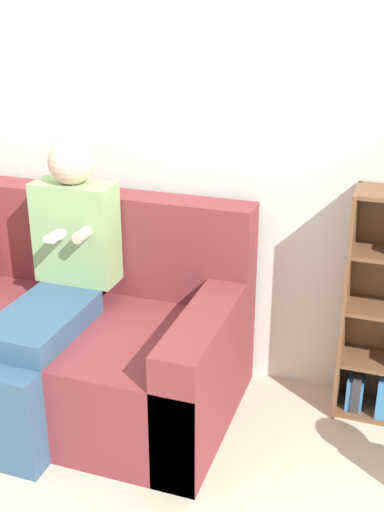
{
  "coord_description": "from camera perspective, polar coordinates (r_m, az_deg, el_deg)",
  "views": [
    {
      "loc": [
        1.64,
        -1.83,
        1.89
      ],
      "look_at": [
        0.79,
        0.63,
        0.81
      ],
      "focal_mm": 45.0,
      "sensor_mm": 36.0,
      "label": 1
    }
  ],
  "objects": [
    {
      "name": "back_wall",
      "position": [
        3.39,
        -10.35,
        11.69
      ],
      "size": [
        10.0,
        0.06,
        2.55
      ],
      "color": "silver",
      "rests_on": "ground_plane"
    },
    {
      "name": "adult_seated",
      "position": [
        2.99,
        -12.32,
        -2.46
      ],
      "size": [
        0.39,
        0.88,
        1.27
      ],
      "color": "#335170",
      "rests_on": "ground_plane"
    },
    {
      "name": "couch",
      "position": [
        3.36,
        -14.88,
        -6.24
      ],
      "size": [
        2.2,
        0.94,
        0.97
      ],
      "color": "maroon",
      "rests_on": "ground_plane"
    }
  ]
}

